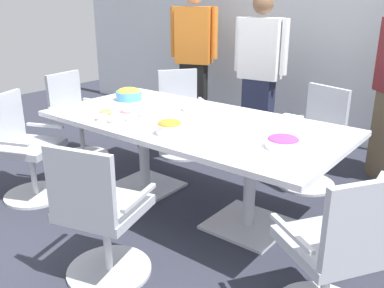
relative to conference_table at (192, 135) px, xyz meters
The scene contains 17 objects.
ground_plane 0.63m from the conference_table, ahead, with size 10.00×10.00×0.01m, color #2D303D.
back_wall 2.52m from the conference_table, 90.00° to the left, with size 8.00×0.10×2.80m, color silver.
conference_table is the anchor object (origin of this frame).
office_chair_0 1.71m from the conference_table, behind, with size 0.60×0.60×0.91m.
office_chair_1 1.47m from the conference_table, 149.02° to the right, with size 0.71×0.71×0.91m.
office_chair_2 1.13m from the conference_table, 81.58° to the right, with size 0.67×0.67×0.91m.
office_chair_3 1.56m from the conference_table, 23.15° to the right, with size 0.75×0.75×0.91m.
office_chair_5 1.21m from the conference_table, 60.08° to the left, with size 0.67×0.67×0.91m.
office_chair_6 1.31m from the conference_table, 133.62° to the left, with size 0.75×0.75×0.91m.
person_standing_0 2.20m from the conference_table, 127.74° to the left, with size 0.60×0.36×1.82m.
person_standing_1 1.62m from the conference_table, 100.59° to the left, with size 0.62×0.27×1.71m.
snack_bowl_chips_yellow 0.93m from the conference_table, 169.35° to the left, with size 0.24×0.24×0.12m.
snack_bowl_candy_mix 0.88m from the conference_table, ahead, with size 0.23×0.23×0.08m.
snack_bowl_chips_orange 0.41m from the conference_table, 76.80° to the right, with size 0.20×0.20×0.10m.
donut_platter 0.61m from the conference_table, 147.63° to the right, with size 0.38×0.37×0.04m.
plate_stack 0.34m from the conference_table, 122.74° to the left, with size 0.23×0.23×0.04m.
napkin_pile 0.77m from the conference_table, 30.01° to the left, with size 0.15×0.15×0.06m, color white.
Camera 1 is at (1.97, -2.50, 1.68)m, focal length 39.19 mm.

